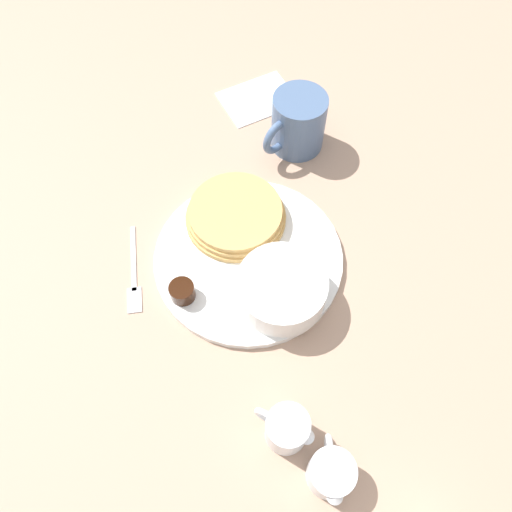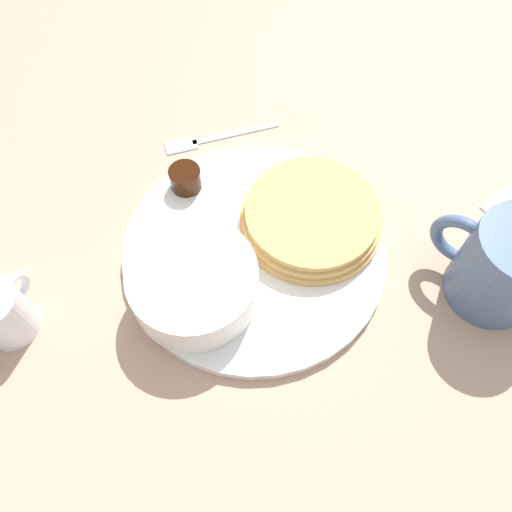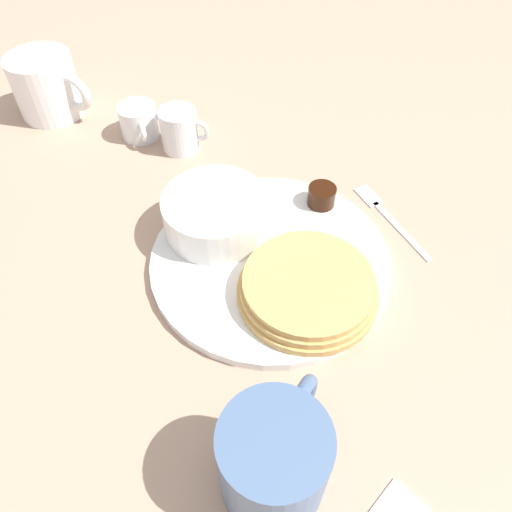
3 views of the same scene
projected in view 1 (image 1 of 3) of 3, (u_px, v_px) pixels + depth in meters
name	position (u px, v px, depth m)	size (l,w,h in m)	color
ground_plane	(248.00, 260.00, 0.73)	(4.00, 4.00, 0.00)	tan
plate	(248.00, 258.00, 0.73)	(0.27, 0.27, 0.01)	white
pancake_stack	(236.00, 215.00, 0.74)	(0.15, 0.15, 0.03)	tan
bowl	(282.00, 289.00, 0.67)	(0.12, 0.12, 0.05)	white
syrup_cup	(182.00, 291.00, 0.68)	(0.03, 0.03, 0.02)	black
butter_ramekin	(283.00, 313.00, 0.66)	(0.04, 0.04, 0.04)	white
coffee_mug	(297.00, 123.00, 0.80)	(0.11, 0.09, 0.10)	slate
creamer_pitcher_near	(287.00, 429.00, 0.59)	(0.06, 0.06, 0.06)	white
creamer_pitcher_far	(331.00, 473.00, 0.57)	(0.05, 0.08, 0.05)	white
fork	(134.00, 278.00, 0.72)	(0.02, 0.14, 0.00)	silver
napkin	(258.00, 98.00, 0.89)	(0.15, 0.13, 0.00)	white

